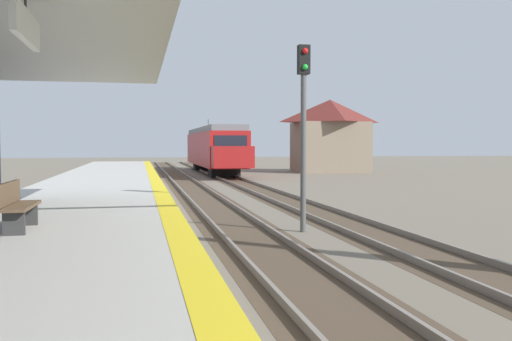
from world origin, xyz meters
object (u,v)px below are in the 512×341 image
distant_trackside_house (330,134)px  platform_bench (17,204)px  approaching_train (214,148)px  rail_signal_post (303,118)px

distant_trackside_house → platform_bench: bearing=-117.6°
platform_bench → distant_trackside_house: distant_trackside_house is taller
approaching_train → rail_signal_post: rail_signal_post is taller
platform_bench → distant_trackside_house: 40.42m
platform_bench → distant_trackside_house: size_ratio=0.24×
approaching_train → platform_bench: approaching_train is taller
platform_bench → distant_trackside_house: (18.71, 35.77, 1.96)m
platform_bench → distant_trackside_house: bearing=62.4°
rail_signal_post → platform_bench: bearing=-148.1°
approaching_train → distant_trackside_house: 10.36m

